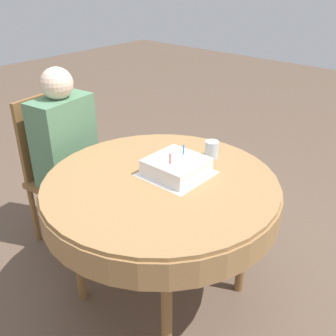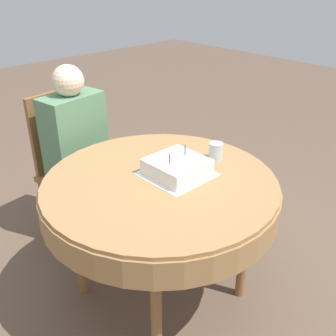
# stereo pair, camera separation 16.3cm
# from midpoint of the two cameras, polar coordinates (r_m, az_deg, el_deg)

# --- Properties ---
(ground_plane) EXTENTS (12.00, 12.00, 0.00)m
(ground_plane) POSITION_cam_midpoint_polar(r_m,az_deg,el_deg) (2.39, 1.05, -17.62)
(ground_plane) COLOR brown
(dining_table) EXTENTS (1.18, 1.18, 0.75)m
(dining_table) POSITION_cam_midpoint_polar(r_m,az_deg,el_deg) (1.98, 1.22, -3.96)
(dining_table) COLOR #9E7547
(dining_table) RESTS_ON ground_plane
(chair) EXTENTS (0.47, 0.47, 0.98)m
(chair) POSITION_cam_midpoint_polar(r_m,az_deg,el_deg) (2.68, -12.31, 0.74)
(chair) COLOR brown
(chair) RESTS_ON ground_plane
(person) EXTENTS (0.40, 0.34, 1.18)m
(person) POSITION_cam_midpoint_polar(r_m,az_deg,el_deg) (2.53, -11.27, 3.89)
(person) COLOR beige
(person) RESTS_ON ground_plane
(napkin) EXTENTS (0.31, 0.31, 0.00)m
(napkin) POSITION_cam_midpoint_polar(r_m,az_deg,el_deg) (1.98, 3.65, -0.92)
(napkin) COLOR white
(napkin) RESTS_ON dining_table
(birthday_cake) EXTENTS (0.26, 0.26, 0.13)m
(birthday_cake) POSITION_cam_midpoint_polar(r_m,az_deg,el_deg) (1.96, 3.69, 0.13)
(birthday_cake) COLOR white
(birthday_cake) RESTS_ON dining_table
(drinking_glass) EXTENTS (0.07, 0.07, 0.09)m
(drinking_glass) POSITION_cam_midpoint_polar(r_m,az_deg,el_deg) (2.14, 9.14, 2.37)
(drinking_glass) COLOR silver
(drinking_glass) RESTS_ON dining_table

